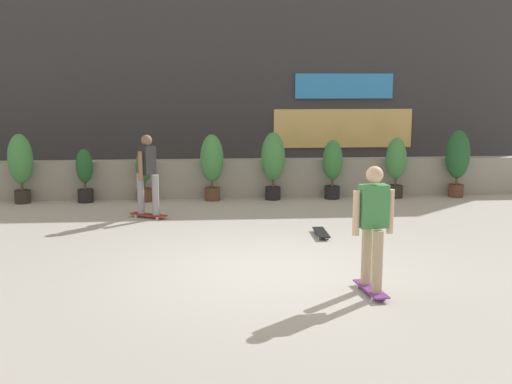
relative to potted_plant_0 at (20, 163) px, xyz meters
name	(u,v)px	position (x,y,z in m)	size (l,w,h in m)	color
ground_plane	(264,269)	(5.03, -5.55, -0.93)	(48.00, 48.00, 0.00)	#B2AFA8
planter_wall	(241,178)	(5.03, 0.45, -0.48)	(18.00, 0.40, 0.90)	gray
building_backdrop	(234,63)	(5.03, 4.45, 2.32)	(20.00, 2.08, 6.50)	#38383D
potted_plant_0	(20,163)	(0.00, 0.00, 0.00)	(0.55, 0.55, 1.58)	#2D2823
potted_plant_1	(85,174)	(1.41, 0.00, -0.27)	(0.38, 0.38, 1.23)	black
potted_plant_2	(144,174)	(2.76, 0.00, -0.29)	(0.37, 0.37, 1.21)	brown
potted_plant_3	(212,162)	(4.32, 0.00, -0.03)	(0.53, 0.53, 1.54)	brown
potted_plant_4	(273,160)	(5.74, 0.00, 0.00)	(0.55, 0.55, 1.58)	black
potted_plant_5	(333,165)	(7.15, 0.00, -0.13)	(0.46, 0.46, 1.39)	black
potted_plant_6	(396,163)	(8.67, 0.00, -0.10)	(0.48, 0.48, 1.43)	#2D2823
potted_plant_7	(458,158)	(10.16, 0.00, 0.02)	(0.57, 0.57, 1.61)	brown
skater_by_wall_right	(147,172)	(3.00, -1.82, 0.01)	(0.79, 0.57, 1.70)	maroon
skater_far_right	(373,224)	(6.33, -6.77, 0.01)	(0.56, 0.82, 1.70)	#72338C
skateboard_near_camera	(321,232)	(6.24, -3.59, -0.87)	(0.21, 0.80, 0.08)	black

